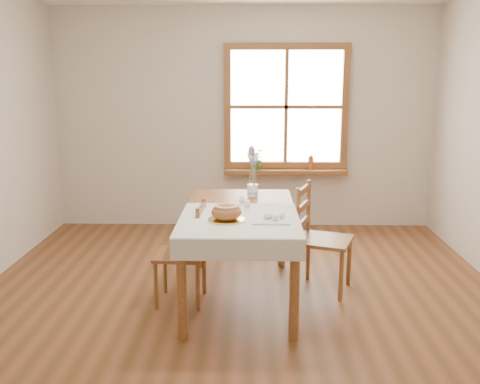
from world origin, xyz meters
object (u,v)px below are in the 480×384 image
object	(u,v)px
flower_vase	(253,191)
bread_plate	(227,220)
dining_table	(240,220)
chair_right	(325,239)
chair_left	(180,253)

from	to	relation	value
flower_vase	bread_plate	bearing A→B (deg)	-103.46
dining_table	chair_right	size ratio (longest dim) A/B	1.74
dining_table	chair_right	bearing A→B (deg)	12.57
dining_table	flower_vase	xyz separation A→B (m)	(0.10, 0.47, 0.14)
chair_left	chair_right	world-z (taller)	chair_right
chair_right	bread_plate	world-z (taller)	chair_right
chair_left	bread_plate	size ratio (longest dim) A/B	3.17
bread_plate	flower_vase	xyz separation A→B (m)	(0.20, 0.83, 0.04)
chair_right	chair_left	bearing A→B (deg)	122.62
bread_plate	dining_table	bearing A→B (deg)	75.35
chair_left	flower_vase	size ratio (longest dim) A/B	7.78
flower_vase	chair_left	bearing A→B (deg)	-135.40
chair_left	bread_plate	distance (m)	0.58
chair_right	bread_plate	distance (m)	1.01
dining_table	chair_right	world-z (taller)	chair_right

